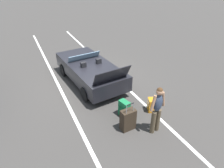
{
  "coord_description": "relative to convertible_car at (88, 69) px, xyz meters",
  "views": [
    {
      "loc": [
        -7.64,
        2.61,
        4.57
      ],
      "look_at": [
        -1.78,
        -0.26,
        0.75
      ],
      "focal_mm": 31.44,
      "sensor_mm": 36.0,
      "label": 1
    }
  ],
  "objects": [
    {
      "name": "suitcase_small_carryon",
      "position": [
        -3.22,
        -1.27,
        -0.34
      ],
      "size": [
        0.39,
        0.32,
        0.5
      ],
      "rotation": [
        0.0,
        0.0,
        1.18
      ],
      "color": "orange",
      "rests_on": "ground_plane"
    },
    {
      "name": "suitcase_medium_bright",
      "position": [
        -3.05,
        -0.23,
        -0.28
      ],
      "size": [
        0.44,
        0.33,
        0.62
      ],
      "rotation": [
        0.0,
        0.0,
        1.8
      ],
      "color": "#19723F",
      "rests_on": "ground_plane"
    },
    {
      "name": "convertible_car",
      "position": [
        0.0,
        0.0,
        0.0
      ],
      "size": [
        4.33,
        2.15,
        1.51
      ],
      "rotation": [
        0.0,
        0.0,
        0.1
      ],
      "color": "black",
      "rests_on": "ground_plane"
    },
    {
      "name": "traveler_person",
      "position": [
        -4.16,
        -0.74,
        0.34
      ],
      "size": [
        0.26,
        0.61,
        1.65
      ],
      "rotation": [
        0.0,
        0.0,
        0.13
      ],
      "color": "#4C3F2D",
      "rests_on": "ground_plane"
    },
    {
      "name": "lot_line_mid",
      "position": [
        -0.2,
        1.41,
        -0.59
      ],
      "size": [
        18.0,
        0.12,
        0.01
      ],
      "primitive_type": "cube",
      "color": "silver",
      "rests_on": "ground_plane"
    },
    {
      "name": "ground_plane",
      "position": [
        -0.2,
        -0.02,
        -0.59
      ],
      "size": [
        80.0,
        80.0,
        0.0
      ],
      "primitive_type": "plane",
      "color": "#383533"
    },
    {
      "name": "lot_line_near",
      "position": [
        -0.2,
        -1.29,
        -0.59
      ],
      "size": [
        18.0,
        0.12,
        0.01
      ],
      "primitive_type": "cube",
      "color": "silver",
      "rests_on": "ground_plane"
    },
    {
      "name": "suitcase_large_black",
      "position": [
        -3.68,
        -0.02,
        -0.22
      ],
      "size": [
        0.33,
        0.5,
        1.06
      ],
      "rotation": [
        0.0,
        0.0,
        0.07
      ],
      "color": "#2D2319",
      "rests_on": "ground_plane"
    }
  ]
}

